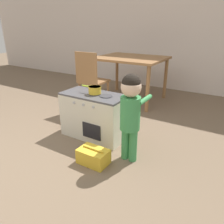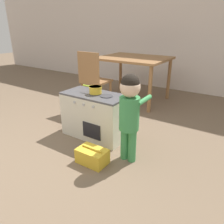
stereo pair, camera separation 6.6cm
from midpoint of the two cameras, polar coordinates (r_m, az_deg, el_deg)
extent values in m
plane|color=brown|center=(2.20, -27.14, -14.97)|extent=(16.00, 16.00, 0.00)
cube|color=beige|center=(4.62, 11.86, 22.40)|extent=(10.00, 0.06, 2.60)
cube|color=silver|center=(2.52, -5.40, -1.14)|extent=(0.74, 0.36, 0.50)
cube|color=#4C4C51|center=(2.43, -5.61, 4.47)|extent=(0.74, 0.36, 0.02)
cylinder|color=#38383D|center=(2.42, -5.28, 4.72)|extent=(0.14, 0.14, 0.01)
cylinder|color=#38383D|center=(2.34, -2.37, 4.17)|extent=(0.14, 0.14, 0.01)
cube|color=black|center=(2.38, -6.20, -5.02)|extent=(0.24, 0.01, 0.17)
cylinder|color=#B2B2B7|center=(2.40, -10.70, 2.39)|extent=(0.03, 0.01, 0.03)
cylinder|color=#B2B2B7|center=(2.31, -8.33, 1.84)|extent=(0.03, 0.01, 0.03)
cylinder|color=#B2B2B7|center=(2.24, -5.78, 1.25)|extent=(0.03, 0.01, 0.03)
cylinder|color=yellow|center=(2.40, -5.31, 5.72)|extent=(0.14, 0.14, 0.08)
cylinder|color=yellow|center=(2.40, -5.34, 6.51)|extent=(0.14, 0.14, 0.01)
cylinder|color=#B7DB33|center=(2.47, -7.59, 6.74)|extent=(0.10, 0.02, 0.02)
cylinder|color=#3D9351|center=(2.14, 2.61, -8.13)|extent=(0.08, 0.08, 0.33)
cylinder|color=#3D9351|center=(2.10, 4.61, -8.71)|extent=(0.08, 0.08, 0.33)
cylinder|color=#3D9351|center=(1.98, 3.82, -0.38)|extent=(0.18, 0.18, 0.31)
sphere|color=beige|center=(1.90, 4.01, 6.53)|extent=(0.18, 0.18, 0.18)
sphere|color=black|center=(1.89, 4.03, 7.45)|extent=(0.17, 0.17, 0.17)
cylinder|color=#3D9351|center=(2.08, 3.48, 3.97)|extent=(0.04, 0.25, 0.04)
cylinder|color=#3D9351|center=(2.01, 7.65, 3.18)|extent=(0.04, 0.25, 0.04)
cube|color=gold|center=(2.12, -5.80, -11.48)|extent=(0.29, 0.18, 0.14)
cylinder|color=gold|center=(2.07, -5.89, -9.59)|extent=(0.23, 0.02, 0.02)
cube|color=olive|center=(3.71, 4.40, 13.86)|extent=(1.10, 0.90, 0.03)
cylinder|color=olive|center=(3.71, -5.40, 8.09)|extent=(0.06, 0.06, 0.70)
cylinder|color=olive|center=(3.24, 8.71, 5.84)|extent=(0.06, 0.06, 0.70)
cylinder|color=olive|center=(4.35, 0.87, 10.23)|extent=(0.06, 0.06, 0.70)
cylinder|color=olive|center=(3.95, 13.30, 8.43)|extent=(0.06, 0.06, 0.70)
cube|color=olive|center=(3.33, -5.34, 8.00)|extent=(0.37, 0.37, 0.03)
cube|color=olive|center=(3.15, -7.40, 11.38)|extent=(0.37, 0.02, 0.43)
cylinder|color=olive|center=(3.37, -8.89, 4.02)|extent=(0.04, 0.04, 0.42)
cylinder|color=olive|center=(3.18, -4.63, 3.15)|extent=(0.04, 0.04, 0.42)
cylinder|color=olive|center=(3.60, -5.72, 5.34)|extent=(0.04, 0.04, 0.42)
cylinder|color=olive|center=(3.43, -1.59, 4.58)|extent=(0.04, 0.04, 0.42)
camera|label=1|loc=(0.03, -90.84, -0.34)|focal=35.00mm
camera|label=2|loc=(0.03, 89.16, 0.34)|focal=35.00mm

